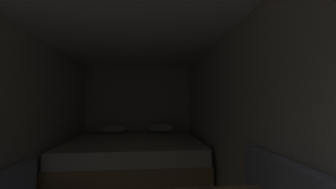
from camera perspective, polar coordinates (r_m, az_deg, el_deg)
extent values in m
cube|color=beige|center=(4.50, -8.53, -5.63)|extent=(2.40, 0.05, 2.14)
cube|color=beige|center=(2.59, -39.02, -7.43)|extent=(0.05, 4.63, 2.14)
cube|color=beige|center=(2.35, 18.14, -8.40)|extent=(0.05, 4.63, 2.14)
cube|color=white|center=(2.32, -11.68, 19.00)|extent=(2.40, 4.63, 0.05)
cube|color=tan|center=(3.67, -9.52, -19.63)|extent=(2.18, 1.84, 0.47)
cube|color=beige|center=(3.58, -9.48, -14.27)|extent=(2.14, 1.80, 0.22)
ellipsoid|color=white|center=(4.29, -15.42, -9.38)|extent=(0.54, 0.35, 0.20)
ellipsoid|color=white|center=(4.23, -2.04, -9.56)|extent=(0.54, 0.35, 0.20)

